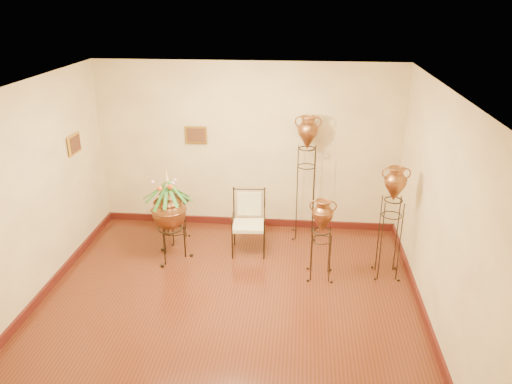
# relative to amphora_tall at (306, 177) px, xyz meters

# --- Properties ---
(ground) EXTENTS (5.00, 5.00, 0.00)m
(ground) POSITION_rel_amphora_tall_xyz_m (-0.97, -2.15, -1.05)
(ground) COLOR #572214
(ground) RESTS_ON ground
(room_shell) EXTENTS (5.02, 5.02, 2.81)m
(room_shell) POSITION_rel_amphora_tall_xyz_m (-0.98, -2.14, 0.68)
(room_shell) COLOR #FBF0A1
(room_shell) RESTS_ON ground
(amphora_tall) EXTENTS (0.41, 0.41, 2.05)m
(amphora_tall) POSITION_rel_amphora_tall_xyz_m (0.00, 0.00, 0.00)
(amphora_tall) COLOR #2C2416
(amphora_tall) RESTS_ON ground
(amphora_mid) EXTENTS (0.40, 0.40, 1.66)m
(amphora_mid) POSITION_rel_amphora_tall_xyz_m (1.18, -1.12, -0.21)
(amphora_mid) COLOR #2C2416
(amphora_mid) RESTS_ON ground
(amphora_short) EXTENTS (0.39, 0.39, 1.20)m
(amphora_short) POSITION_rel_amphora_tall_xyz_m (0.23, -1.26, -0.45)
(amphora_short) COLOR #2C2416
(amphora_short) RESTS_ON ground
(planter_urn) EXTENTS (0.98, 0.98, 1.47)m
(planter_urn) POSITION_rel_amphora_tall_xyz_m (-2.00, -0.95, -0.23)
(planter_urn) COLOR #2C2416
(planter_urn) RESTS_ON ground
(armchair) EXTENTS (0.58, 0.55, 0.98)m
(armchair) POSITION_rel_amphora_tall_xyz_m (-0.85, -0.64, -0.55)
(armchair) COLOR #2C2416
(armchair) RESTS_ON ground
(side_table) EXTENTS (0.61, 0.61, 0.90)m
(side_table) POSITION_rel_amphora_tall_xyz_m (-2.09, -0.33, -0.68)
(side_table) COLOR #2C2416
(side_table) RESTS_ON ground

